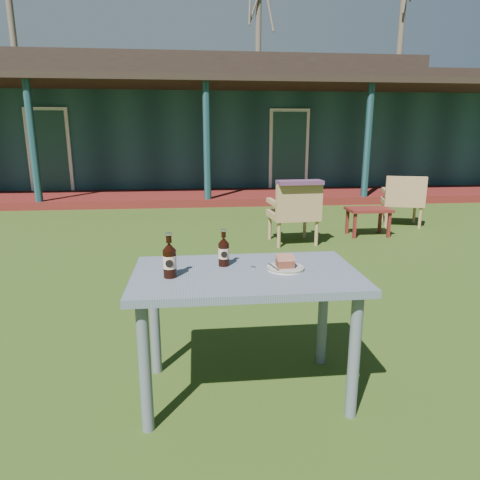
{
  "coord_description": "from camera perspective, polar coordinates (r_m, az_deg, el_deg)",
  "views": [
    {
      "loc": [
        -0.26,
        -3.75,
        1.43
      ],
      "look_at": [
        0.0,
        -1.3,
        0.82
      ],
      "focal_mm": 32.0,
      "sensor_mm": 36.0,
      "label": 1
    }
  ],
  "objects": [
    {
      "name": "cafe_table",
      "position": [
        2.31,
        0.79,
        -6.64
      ],
      "size": [
        1.2,
        0.7,
        0.72
      ],
      "color": "slate",
      "rests_on": "ground"
    },
    {
      "name": "tree_mid",
      "position": [
        22.73,
        2.42,
        22.39
      ],
      "size": [
        0.28,
        0.28,
        9.5
      ],
      "primitive_type": "cylinder",
      "color": "brown",
      "rests_on": "ground"
    },
    {
      "name": "cake_slice",
      "position": [
        2.33,
        6.02,
        -2.79
      ],
      "size": [
        0.09,
        0.09,
        0.06
      ],
      "color": "#5A2B1C",
      "rests_on": "plate"
    },
    {
      "name": "pavilion",
      "position": [
        13.14,
        -5.11,
        14.71
      ],
      "size": [
        15.8,
        8.3,
        3.45
      ],
      "color": "#17373C",
      "rests_on": "ground"
    },
    {
      "name": "fork",
      "position": [
        2.31,
        4.53,
        -3.66
      ],
      "size": [
        0.04,
        0.14,
        0.0
      ],
      "primitive_type": "cube",
      "rotation": [
        0.0,
        0.0,
        0.22
      ],
      "color": "silver",
      "rests_on": "plate"
    },
    {
      "name": "tree_right",
      "position": [
        23.29,
        20.55,
        23.24
      ],
      "size": [
        0.28,
        0.28,
        11.0
      ],
      "primitive_type": "cylinder",
      "color": "brown",
      "rests_on": "ground"
    },
    {
      "name": "side_table",
      "position": [
        6.39,
        16.76,
        3.56
      ],
      "size": [
        0.6,
        0.4,
        0.4
      ],
      "color": "maroon",
      "rests_on": "ground"
    },
    {
      "name": "ground",
      "position": [
        4.02,
        -1.97,
        -6.89
      ],
      "size": [
        80.0,
        80.0,
        0.0
      ],
      "primitive_type": "plane",
      "color": "#334916"
    },
    {
      "name": "cola_bottle_near",
      "position": [
        2.36,
        -2.18,
        -1.52
      ],
      "size": [
        0.06,
        0.06,
        0.21
      ],
      "color": "black",
      "rests_on": "cafe_table"
    },
    {
      "name": "floral_throw",
      "position": [
        5.47,
        7.98,
        7.62
      ],
      "size": [
        0.59,
        0.27,
        0.05
      ],
      "primitive_type": "cube",
      "rotation": [
        0.0,
        0.0,
        3.22
      ],
      "color": "#542F4F",
      "rests_on": "armchair_left"
    },
    {
      "name": "cola_bottle_far",
      "position": [
        2.2,
        -9.37,
        -2.6
      ],
      "size": [
        0.07,
        0.07,
        0.23
      ],
      "color": "black",
      "rests_on": "cafe_table"
    },
    {
      "name": "armchair_left",
      "position": [
        5.68,
        7.33,
        3.98
      ],
      "size": [
        0.64,
        0.61,
        0.81
      ],
      "color": "#A57F52",
      "rests_on": "ground"
    },
    {
      "name": "armchair_right",
      "position": [
        7.25,
        20.93,
        5.29
      ],
      "size": [
        0.73,
        0.71,
        0.8
      ],
      "color": "#A57F52",
      "rests_on": "ground"
    },
    {
      "name": "tree_left",
      "position": [
        22.93,
        -27.9,
        22.07
      ],
      "size": [
        0.28,
        0.28,
        10.5
      ],
      "primitive_type": "cylinder",
      "color": "brown",
      "rests_on": "ground"
    },
    {
      "name": "bottle_cap",
      "position": [
        2.34,
        1.77,
        -3.68
      ],
      "size": [
        0.03,
        0.03,
        0.01
      ],
      "primitive_type": "cylinder",
      "color": "silver",
      "rests_on": "cafe_table"
    },
    {
      "name": "plate",
      "position": [
        2.33,
        6.06,
        -3.71
      ],
      "size": [
        0.2,
        0.2,
        0.01
      ],
      "color": "silver",
      "rests_on": "cafe_table"
    }
  ]
}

